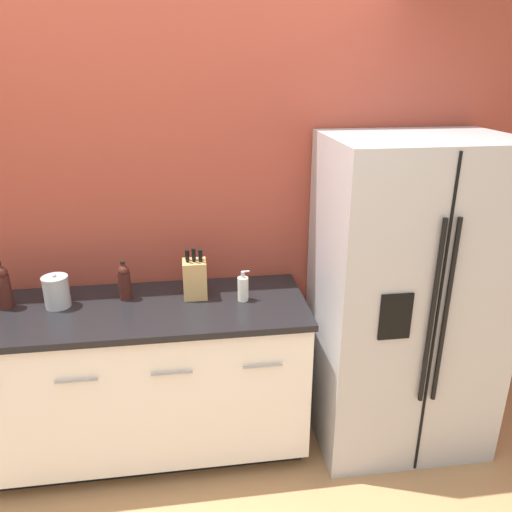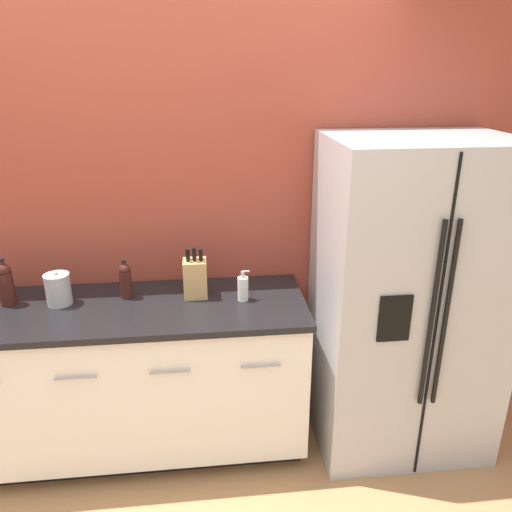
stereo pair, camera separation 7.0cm
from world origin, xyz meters
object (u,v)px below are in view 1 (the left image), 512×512
wine_bottle (2,286)px  soap_dispenser (243,288)px  refrigerator (405,298)px  oil_bottle (124,281)px  knife_block (195,278)px  steel_canister (56,292)px

wine_bottle → soap_dispenser: bearing=-3.9°
wine_bottle → refrigerator: bearing=-3.4°
refrigerator → oil_bottle: (-1.53, 0.14, 0.13)m
refrigerator → wine_bottle: 2.15m
oil_bottle → refrigerator: bearing=-5.4°
knife_block → wine_bottle: knife_block is taller
refrigerator → steel_canister: (-1.87, 0.10, 0.12)m
soap_dispenser → oil_bottle: bearing=170.7°
refrigerator → oil_bottle: size_ratio=8.12×
soap_dispenser → steel_canister: (-0.97, 0.06, 0.02)m
steel_canister → soap_dispenser: bearing=-3.6°
soap_dispenser → steel_canister: steel_canister is taller
wine_bottle → steel_canister: wine_bottle is taller
oil_bottle → steel_canister: bearing=-173.2°
refrigerator → soap_dispenser: bearing=177.4°
refrigerator → wine_bottle: size_ratio=6.81×
wine_bottle → steel_canister: bearing=-4.7°
knife_block → wine_bottle: bearing=179.7°
refrigerator → knife_block: 1.17m
refrigerator → soap_dispenser: refrigerator is taller
wine_bottle → steel_canister: (0.27, -0.02, -0.04)m
wine_bottle → oil_bottle: bearing=1.8°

